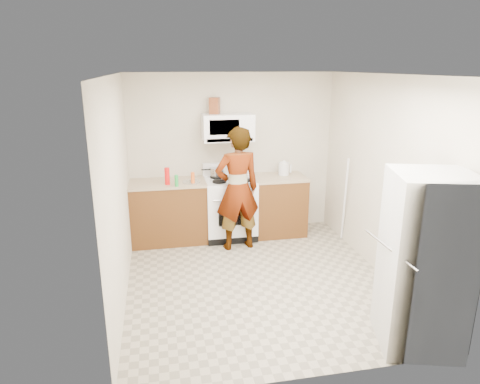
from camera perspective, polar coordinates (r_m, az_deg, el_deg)
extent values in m
plane|color=gray|center=(5.51, 2.37, -11.59)|extent=(3.60, 3.60, 0.00)
cube|color=beige|center=(6.75, -1.01, 5.04)|extent=(3.20, 0.02, 2.50)
cube|color=beige|center=(5.62, 18.52, 1.81)|extent=(0.02, 3.60, 2.50)
cube|color=#562D14|center=(6.57, -9.49, -2.74)|extent=(1.12, 0.62, 0.90)
cube|color=tan|center=(6.43, -9.69, 1.19)|extent=(1.14, 0.64, 0.03)
cube|color=#562D14|center=(6.82, 5.10, -1.86)|extent=(0.80, 0.62, 0.90)
cube|color=tan|center=(6.69, 5.20, 1.95)|extent=(0.82, 0.64, 0.03)
cube|color=white|center=(6.64, -1.35, -2.31)|extent=(0.76, 0.65, 0.90)
cube|color=white|center=(6.50, -1.38, 1.57)|extent=(0.76, 0.62, 0.03)
cube|color=white|center=(6.75, -1.80, 3.13)|extent=(0.76, 0.08, 0.20)
cube|color=white|center=(6.48, -1.63, 8.60)|extent=(0.76, 0.38, 0.40)
imported|color=tan|center=(6.10, -0.35, 0.37)|extent=(0.71, 0.52, 1.79)
cube|color=silver|center=(4.35, 23.36, -8.61)|extent=(0.86, 0.86, 1.70)
cylinder|color=silver|center=(6.76, 5.85, 3.11)|extent=(0.17, 0.17, 0.20)
cube|color=brown|center=(6.47, -3.41, 11.42)|extent=(0.18, 0.18, 0.24)
cylinder|color=#ABACB0|center=(6.64, -3.11, 2.74)|extent=(0.27, 0.27, 0.12)
cube|color=silver|center=(6.49, 0.36, 1.90)|extent=(0.28, 0.22, 0.05)
cylinder|color=red|center=(6.26, -9.69, 2.09)|extent=(0.09, 0.09, 0.25)
cylinder|color=#E25A19|center=(6.26, -6.31, 1.87)|extent=(0.07, 0.07, 0.17)
cylinder|color=green|center=(6.15, -8.47, 1.51)|extent=(0.06, 0.06, 0.17)
cylinder|color=white|center=(6.35, -6.53, 1.35)|extent=(0.34, 0.34, 0.01)
cylinder|color=silver|center=(6.54, 13.80, -1.07)|extent=(0.13, 0.29, 1.32)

